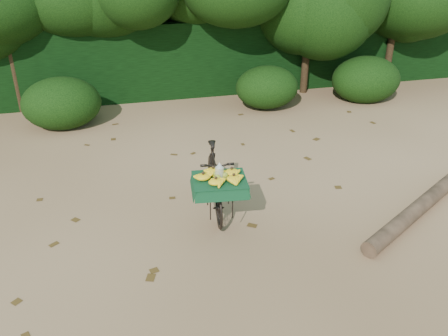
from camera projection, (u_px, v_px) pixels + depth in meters
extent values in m
plane|color=tan|center=(263.00, 213.00, 7.01)|extent=(80.00, 80.00, 0.00)
imported|color=black|center=(215.00, 180.00, 6.91)|extent=(0.64, 1.67, 0.98)
cube|color=black|center=(220.00, 180.00, 6.23)|extent=(0.40, 0.47, 0.02)
cube|color=#124425|center=(220.00, 179.00, 6.23)|extent=(0.77, 0.66, 0.01)
ellipsoid|color=olive|center=(225.00, 176.00, 6.21)|extent=(0.09, 0.08, 0.10)
ellipsoid|color=olive|center=(217.00, 174.00, 6.24)|extent=(0.09, 0.08, 0.10)
ellipsoid|color=olive|center=(217.00, 178.00, 6.15)|extent=(0.09, 0.08, 0.10)
cylinder|color=#EAE5C6|center=(219.00, 173.00, 6.19)|extent=(0.11, 0.11, 0.15)
cylinder|color=brown|center=(423.00, 204.00, 7.01)|extent=(2.82, 1.82, 0.23)
cube|color=black|center=(186.00, 53.00, 12.04)|extent=(26.00, 1.80, 1.80)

